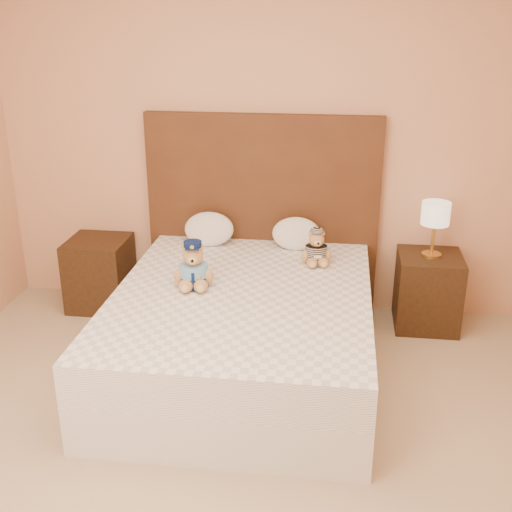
{
  "coord_description": "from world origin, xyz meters",
  "views": [
    {
      "loc": [
        0.57,
        -2.41,
        2.22
      ],
      "look_at": [
        0.06,
        1.45,
        0.7
      ],
      "focal_mm": 45.0,
      "sensor_mm": 36.0,
      "label": 1
    }
  ],
  "objects_px": {
    "lamp": "(435,216)",
    "pillow_right": "(296,232)",
    "pillow_left": "(209,228)",
    "nightstand_left": "(100,273)",
    "teddy_police": "(193,265)",
    "bed": "(242,331)",
    "nightstand_right": "(427,291)",
    "teddy_prisoner": "(316,247)"
  },
  "relations": [
    {
      "from": "nightstand_right",
      "to": "lamp",
      "type": "bearing_deg",
      "value": 180.0
    },
    {
      "from": "nightstand_left",
      "to": "bed",
      "type": "bearing_deg",
      "value": -32.62
    },
    {
      "from": "nightstand_left",
      "to": "teddy_police",
      "type": "relative_size",
      "value": 1.81
    },
    {
      "from": "nightstand_left",
      "to": "nightstand_right",
      "type": "distance_m",
      "value": 2.5
    },
    {
      "from": "bed",
      "to": "lamp",
      "type": "xyz_separation_m",
      "value": [
        1.25,
        0.8,
        0.57
      ]
    },
    {
      "from": "teddy_police",
      "to": "pillow_right",
      "type": "bearing_deg",
      "value": 43.75
    },
    {
      "from": "pillow_right",
      "to": "nightstand_left",
      "type": "bearing_deg",
      "value": -178.87
    },
    {
      "from": "pillow_right",
      "to": "nightstand_right",
      "type": "bearing_deg",
      "value": -1.76
    },
    {
      "from": "nightstand_right",
      "to": "teddy_police",
      "type": "xyz_separation_m",
      "value": [
        -1.57,
        -0.76,
        0.43
      ]
    },
    {
      "from": "nightstand_left",
      "to": "teddy_police",
      "type": "height_order",
      "value": "teddy_police"
    },
    {
      "from": "nightstand_right",
      "to": "teddy_police",
      "type": "bearing_deg",
      "value": -154.25
    },
    {
      "from": "lamp",
      "to": "pillow_right",
      "type": "height_order",
      "value": "lamp"
    },
    {
      "from": "pillow_left",
      "to": "pillow_right",
      "type": "bearing_deg",
      "value": 0.0
    },
    {
      "from": "nightstand_left",
      "to": "nightstand_right",
      "type": "height_order",
      "value": "same"
    },
    {
      "from": "nightstand_right",
      "to": "bed",
      "type": "bearing_deg",
      "value": -147.38
    },
    {
      "from": "nightstand_left",
      "to": "pillow_left",
      "type": "height_order",
      "value": "pillow_left"
    },
    {
      "from": "bed",
      "to": "pillow_left",
      "type": "xyz_separation_m",
      "value": [
        -0.38,
        0.83,
        0.41
      ]
    },
    {
      "from": "teddy_prisoner",
      "to": "teddy_police",
      "type": "bearing_deg",
      "value": -159.34
    },
    {
      "from": "lamp",
      "to": "pillow_right",
      "type": "xyz_separation_m",
      "value": [
        -0.98,
        0.03,
        -0.17
      ]
    },
    {
      "from": "teddy_police",
      "to": "pillow_left",
      "type": "distance_m",
      "value": 0.79
    },
    {
      "from": "pillow_right",
      "to": "pillow_left",
      "type": "bearing_deg",
      "value": 180.0
    },
    {
      "from": "lamp",
      "to": "teddy_prisoner",
      "type": "relative_size",
      "value": 1.62
    },
    {
      "from": "nightstand_left",
      "to": "pillow_left",
      "type": "distance_m",
      "value": 0.96
    },
    {
      "from": "teddy_police",
      "to": "pillow_right",
      "type": "height_order",
      "value": "teddy_police"
    },
    {
      "from": "lamp",
      "to": "pillow_right",
      "type": "relative_size",
      "value": 1.14
    },
    {
      "from": "teddy_prisoner",
      "to": "bed",
      "type": "bearing_deg",
      "value": -141.61
    },
    {
      "from": "lamp",
      "to": "teddy_police",
      "type": "bearing_deg",
      "value": -154.25
    },
    {
      "from": "teddy_prisoner",
      "to": "pillow_left",
      "type": "distance_m",
      "value": 0.86
    },
    {
      "from": "teddy_police",
      "to": "pillow_left",
      "type": "relative_size",
      "value": 0.82
    },
    {
      "from": "bed",
      "to": "teddy_police",
      "type": "height_order",
      "value": "teddy_police"
    },
    {
      "from": "pillow_left",
      "to": "pillow_right",
      "type": "xyz_separation_m",
      "value": [
        0.65,
        0.0,
        -0.01
      ]
    },
    {
      "from": "teddy_prisoner",
      "to": "pillow_right",
      "type": "relative_size",
      "value": 0.7
    },
    {
      "from": "bed",
      "to": "pillow_left",
      "type": "relative_size",
      "value": 5.4
    },
    {
      "from": "teddy_prisoner",
      "to": "pillow_left",
      "type": "xyz_separation_m",
      "value": [
        -0.81,
        0.29,
        0.01
      ]
    },
    {
      "from": "lamp",
      "to": "pillow_left",
      "type": "xyz_separation_m",
      "value": [
        -1.63,
        0.03,
        -0.17
      ]
    },
    {
      "from": "nightstand_left",
      "to": "teddy_police",
      "type": "distance_m",
      "value": 1.27
    },
    {
      "from": "nightstand_left",
      "to": "teddy_police",
      "type": "xyz_separation_m",
      "value": [
        0.93,
        -0.76,
        0.43
      ]
    },
    {
      "from": "lamp",
      "to": "pillow_left",
      "type": "bearing_deg",
      "value": 178.94
    },
    {
      "from": "nightstand_left",
      "to": "nightstand_right",
      "type": "relative_size",
      "value": 1.0
    },
    {
      "from": "nightstand_left",
      "to": "teddy_police",
      "type": "bearing_deg",
      "value": -38.95
    },
    {
      "from": "bed",
      "to": "nightstand_right",
      "type": "distance_m",
      "value": 1.48
    },
    {
      "from": "nightstand_right",
      "to": "pillow_right",
      "type": "xyz_separation_m",
      "value": [
        -0.98,
        0.03,
        0.4
      ]
    }
  ]
}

